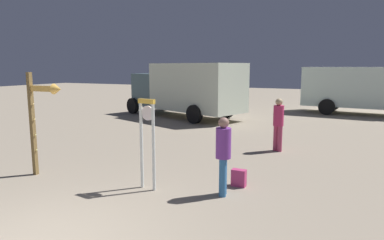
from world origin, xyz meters
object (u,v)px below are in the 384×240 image
standing_clock (147,136)px  backpack (239,178)px  person_distant (278,122)px  box_truck_far (367,88)px  arrow_sign (41,109)px  box_truck_near (187,88)px  person_near_clock (223,152)px

standing_clock → backpack: (1.78, 1.02, -1.02)m
person_distant → box_truck_far: size_ratio=0.23×
arrow_sign → box_truck_near: size_ratio=0.35×
person_distant → box_truck_far: bearing=75.5°
box_truck_near → backpack: bearing=-57.7°
person_near_clock → box_truck_far: (3.04, 15.09, 0.58)m
backpack → box_truck_far: size_ratio=0.05×
person_near_clock → box_truck_near: size_ratio=0.23×
backpack → box_truck_far: box_truck_far is taller
person_near_clock → backpack: person_near_clock is taller
arrow_sign → backpack: size_ratio=6.57×
standing_clock → box_truck_far: bearing=73.1°
backpack → box_truck_near: 10.96m
person_distant → standing_clock: bearing=-112.0°
backpack → standing_clock: bearing=-150.2°
standing_clock → box_truck_near: box_truck_near is taller
backpack → person_near_clock: bearing=-101.6°
standing_clock → person_distant: size_ratio=1.18×
arrow_sign → person_distant: 6.97m
backpack → arrow_sign: bearing=-163.5°
box_truck_near → box_truck_far: 10.15m
standing_clock → person_near_clock: (1.65, 0.34, -0.27)m
arrow_sign → person_near_clock: (4.46, 0.68, -0.74)m
person_distant → box_truck_far: (2.77, 10.69, 0.56)m
backpack → person_distant: bearing=88.1°
arrow_sign → person_distant: bearing=47.1°
standing_clock → person_distant: bearing=68.0°
standing_clock → person_near_clock: 1.70m
box_truck_near → person_distant: bearing=-42.7°
backpack → person_distant: (0.12, 3.71, 0.76)m
backpack → box_truck_near: bearing=122.3°
standing_clock → person_distant: standing_clock is taller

